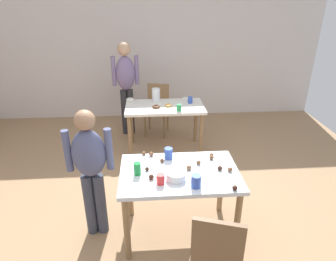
# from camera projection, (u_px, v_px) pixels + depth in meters

# --- Properties ---
(ground_plane) EXTENTS (6.40, 6.40, 0.00)m
(ground_plane) POSITION_uv_depth(u_px,v_px,m) (166.00, 219.00, 3.35)
(ground_plane) COLOR #9E7A56
(wall_back) EXTENTS (6.40, 0.10, 2.60)m
(wall_back) POSITION_uv_depth(u_px,v_px,m) (154.00, 51.00, 5.69)
(wall_back) COLOR silver
(wall_back) RESTS_ON ground_plane
(dining_table_near) EXTENTS (1.14, 0.74, 0.75)m
(dining_table_near) POSITION_uv_depth(u_px,v_px,m) (179.00, 181.00, 2.90)
(dining_table_near) COLOR silver
(dining_table_near) RESTS_ON ground_plane
(dining_table_far) EXTENTS (1.19, 0.66, 0.75)m
(dining_table_far) POSITION_uv_depth(u_px,v_px,m) (165.00, 113.00, 4.56)
(dining_table_far) COLOR silver
(dining_table_far) RESTS_ON ground_plane
(chair_near_table) EXTENTS (0.50, 0.50, 0.87)m
(chair_near_table) POSITION_uv_depth(u_px,v_px,m) (217.00, 250.00, 2.30)
(chair_near_table) COLOR brown
(chair_near_table) RESTS_ON ground_plane
(chair_far_table) EXTENTS (0.48, 0.48, 0.87)m
(chair_far_table) POSITION_uv_depth(u_px,v_px,m) (157.00, 106.00, 5.24)
(chair_far_table) COLOR olive
(chair_far_table) RESTS_ON ground_plane
(person_girl_near) EXTENTS (0.45, 0.21, 1.37)m
(person_girl_near) POSITION_uv_depth(u_px,v_px,m) (90.00, 165.00, 2.84)
(person_girl_near) COLOR #383D4C
(person_girl_near) RESTS_ON ground_plane
(person_adult_far) EXTENTS (0.46, 0.24, 1.60)m
(person_adult_far) POSITION_uv_depth(u_px,v_px,m) (126.00, 81.00, 4.99)
(person_adult_far) COLOR #28282D
(person_adult_far) RESTS_ON ground_plane
(mixing_bowl) EXTENTS (0.18, 0.18, 0.07)m
(mixing_bowl) POSITION_uv_depth(u_px,v_px,m) (176.00, 176.00, 2.73)
(mixing_bowl) COLOR white
(mixing_bowl) RESTS_ON dining_table_near
(soda_can) EXTENTS (0.07, 0.07, 0.12)m
(soda_can) POSITION_uv_depth(u_px,v_px,m) (137.00, 169.00, 2.79)
(soda_can) COLOR #198438
(soda_can) RESTS_ON dining_table_near
(fork_near) EXTENTS (0.17, 0.02, 0.01)m
(fork_near) POSITION_uv_depth(u_px,v_px,m) (162.00, 169.00, 2.90)
(fork_near) COLOR silver
(fork_near) RESTS_ON dining_table_near
(cup_near_0) EXTENTS (0.09, 0.09, 0.12)m
(cup_near_0) POSITION_uv_depth(u_px,v_px,m) (196.00, 181.00, 2.61)
(cup_near_0) COLOR #3351B2
(cup_near_0) RESTS_ON dining_table_near
(cup_near_1) EXTENTS (0.09, 0.09, 0.12)m
(cup_near_1) POSITION_uv_depth(u_px,v_px,m) (168.00, 153.00, 3.06)
(cup_near_1) COLOR #3351B2
(cup_near_1) RESTS_ON dining_table_near
(cup_near_2) EXTENTS (0.07, 0.07, 0.09)m
(cup_near_2) POSITION_uv_depth(u_px,v_px,m) (160.00, 179.00, 2.65)
(cup_near_2) COLOR red
(cup_near_2) RESTS_ON dining_table_near
(cake_ball_0) EXTENTS (0.05, 0.05, 0.05)m
(cake_ball_0) POSITION_uv_depth(u_px,v_px,m) (189.00, 168.00, 2.87)
(cake_ball_0) COLOR brown
(cake_ball_0) RESTS_ON dining_table_near
(cake_ball_1) EXTENTS (0.04, 0.04, 0.04)m
(cake_ball_1) POSITION_uv_depth(u_px,v_px,m) (199.00, 162.00, 2.96)
(cake_ball_1) COLOR brown
(cake_ball_1) RESTS_ON dining_table_near
(cake_ball_2) EXTENTS (0.04, 0.04, 0.04)m
(cake_ball_2) POSITION_uv_depth(u_px,v_px,m) (147.00, 169.00, 2.86)
(cake_ball_2) COLOR #3D2319
(cake_ball_2) RESTS_ON dining_table_near
(cake_ball_3) EXTENTS (0.05, 0.05, 0.05)m
(cake_ball_3) POSITION_uv_depth(u_px,v_px,m) (151.00, 177.00, 2.73)
(cake_ball_3) COLOR #3D2319
(cake_ball_3) RESTS_ON dining_table_near
(cake_ball_4) EXTENTS (0.05, 0.05, 0.05)m
(cake_ball_4) POSITION_uv_depth(u_px,v_px,m) (212.00, 158.00, 3.05)
(cake_ball_4) COLOR brown
(cake_ball_4) RESTS_ON dining_table_near
(cake_ball_5) EXTENTS (0.05, 0.05, 0.05)m
(cake_ball_5) POSITION_uv_depth(u_px,v_px,m) (220.00, 168.00, 2.87)
(cake_ball_5) COLOR #3D2319
(cake_ball_5) RESTS_ON dining_table_near
(cake_ball_6) EXTENTS (0.04, 0.04, 0.04)m
(cake_ball_6) POSITION_uv_depth(u_px,v_px,m) (212.00, 155.00, 3.11)
(cake_ball_6) COLOR brown
(cake_ball_6) RESTS_ON dining_table_near
(cake_ball_7) EXTENTS (0.05, 0.05, 0.05)m
(cake_ball_7) POSITION_uv_depth(u_px,v_px,m) (230.00, 169.00, 2.85)
(cake_ball_7) COLOR brown
(cake_ball_7) RESTS_ON dining_table_near
(cake_ball_8) EXTENTS (0.04, 0.04, 0.04)m
(cake_ball_8) POSITION_uv_depth(u_px,v_px,m) (144.00, 153.00, 3.14)
(cake_ball_8) COLOR brown
(cake_ball_8) RESTS_ON dining_table_near
(cake_ball_9) EXTENTS (0.05, 0.05, 0.05)m
(cake_ball_9) POSITION_uv_depth(u_px,v_px,m) (151.00, 154.00, 3.12)
(cake_ball_9) COLOR brown
(cake_ball_9) RESTS_ON dining_table_near
(cake_ball_10) EXTENTS (0.05, 0.05, 0.05)m
(cake_ball_10) POSITION_uv_depth(u_px,v_px,m) (235.00, 188.00, 2.58)
(cake_ball_10) COLOR #3D2319
(cake_ball_10) RESTS_ON dining_table_near
(cake_ball_11) EXTENTS (0.04, 0.04, 0.04)m
(cake_ball_11) POSITION_uv_depth(u_px,v_px,m) (162.00, 161.00, 3.00)
(cake_ball_11) COLOR brown
(cake_ball_11) RESTS_ON dining_table_near
(pitcher_far) EXTENTS (0.13, 0.13, 0.21)m
(pitcher_far) POSITION_uv_depth(u_px,v_px,m) (156.00, 95.00, 4.66)
(pitcher_far) COLOR white
(pitcher_far) RESTS_ON dining_table_far
(cup_far_0) EXTENTS (0.07, 0.07, 0.10)m
(cup_far_0) POSITION_uv_depth(u_px,v_px,m) (190.00, 100.00, 4.60)
(cup_far_0) COLOR #3351B2
(cup_far_0) RESTS_ON dining_table_far
(cup_far_1) EXTENTS (0.07, 0.07, 0.10)m
(cup_far_1) POSITION_uv_depth(u_px,v_px,m) (179.00, 108.00, 4.30)
(cup_far_1) COLOR green
(cup_far_1) RESTS_ON dining_table_far
(donut_far_0) EXTENTS (0.12, 0.12, 0.03)m
(donut_far_0) POSITION_uv_depth(u_px,v_px,m) (156.00, 107.00, 4.43)
(donut_far_0) COLOR brown
(donut_far_0) RESTS_ON dining_table_far
(donut_far_1) EXTENTS (0.10, 0.10, 0.03)m
(donut_far_1) POSITION_uv_depth(u_px,v_px,m) (185.00, 98.00, 4.78)
(donut_far_1) COLOR white
(donut_far_1) RESTS_ON dining_table_far
(donut_far_2) EXTENTS (0.12, 0.12, 0.04)m
(donut_far_2) POSITION_uv_depth(u_px,v_px,m) (130.00, 100.00, 4.72)
(donut_far_2) COLOR white
(donut_far_2) RESTS_ON dining_table_far
(donut_far_3) EXTENTS (0.11, 0.11, 0.03)m
(donut_far_3) POSITION_uv_depth(u_px,v_px,m) (168.00, 105.00, 4.49)
(donut_far_3) COLOR gold
(donut_far_3) RESTS_ON dining_table_far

